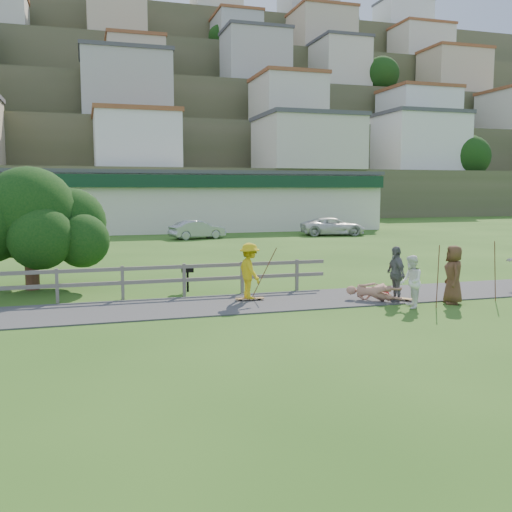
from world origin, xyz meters
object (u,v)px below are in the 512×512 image
at_px(bbq, 188,279).
at_px(car_silver, 197,230).
at_px(car_white, 333,226).
at_px(spectator_b, 396,274).
at_px(spectator_a, 411,282).
at_px(skater_fallen, 374,292).
at_px(spectator_c, 453,275).
at_px(skater_rider, 250,274).
at_px(tree, 31,239).

bearing_deg(bbq, car_silver, 86.62).
bearing_deg(car_white, spectator_b, 168.39).
relative_size(spectator_a, spectator_b, 0.90).
distance_m(skater_fallen, spectator_a, 1.39).
relative_size(spectator_c, car_white, 0.37).
bearing_deg(bbq, spectator_a, -29.66).
relative_size(skater_fallen, car_white, 0.35).
bearing_deg(spectator_a, bbq, -106.85).
distance_m(skater_rider, spectator_c, 6.34).
bearing_deg(car_silver, skater_rider, 158.05).
height_order(skater_rider, bbq, skater_rider).
height_order(skater_fallen, bbq, bbq).
height_order(spectator_b, tree, tree).
bearing_deg(bbq, spectator_b, -23.50).
xyz_separation_m(car_silver, bbq, (-4.40, -21.10, -0.20)).
distance_m(skater_fallen, tree, 12.00).
xyz_separation_m(skater_rider, skater_fallen, (3.74, -1.21, -0.57)).
bearing_deg(skater_rider, skater_fallen, -115.89).
distance_m(spectator_a, spectator_c, 1.62).
bearing_deg(tree, spectator_a, -30.90).
height_order(skater_rider, spectator_c, spectator_c).
xyz_separation_m(car_silver, tree, (-9.61, -19.07, 1.15)).
distance_m(skater_rider, car_white, 27.06).
bearing_deg(spectator_b, bbq, -118.27).
height_order(spectator_b, car_silver, spectator_b).
xyz_separation_m(skater_rider, spectator_c, (5.96, -2.16, 0.03)).
bearing_deg(skater_rider, bbq, 26.59).
relative_size(skater_rider, skater_fallen, 1.02).
bearing_deg(spectator_b, skater_rider, -104.23).
bearing_deg(skater_rider, spectator_a, -126.30).
relative_size(spectator_b, bbq, 1.95).
relative_size(spectator_b, car_silver, 0.44).
height_order(skater_rider, skater_fallen, skater_rider).
distance_m(skater_fallen, car_white, 26.52).
bearing_deg(skater_fallen, skater_rider, 113.94).
relative_size(skater_fallen, spectator_a, 1.08).
bearing_deg(car_silver, skater_fallen, 167.05).
bearing_deg(tree, spectator_c, -26.94).
relative_size(skater_rider, spectator_c, 0.97).
bearing_deg(car_white, skater_fallen, 166.93).
xyz_separation_m(car_silver, car_white, (10.69, 0.05, 0.03)).
bearing_deg(skater_fallen, bbq, 98.45).
xyz_separation_m(spectator_a, car_silver, (-1.55, 25.75, -0.13)).
height_order(spectator_c, bbq, spectator_c).
height_order(car_silver, car_white, car_white).
distance_m(skater_rider, spectator_a, 4.95).
distance_m(car_silver, car_white, 10.69).
relative_size(car_white, tree, 0.95).
bearing_deg(spectator_b, car_white, 163.48).
xyz_separation_m(skater_fallen, spectator_b, (0.65, -0.20, 0.58)).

